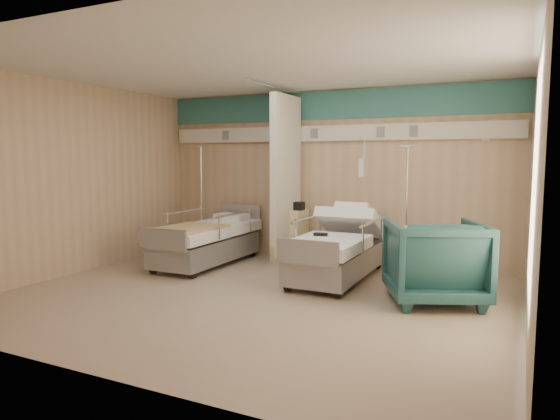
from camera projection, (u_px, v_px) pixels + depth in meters
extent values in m
cube|color=gray|center=(255.00, 297.00, 6.14)|extent=(6.00, 5.00, 0.00)
cube|color=tan|center=(328.00, 176.00, 8.23)|extent=(6.00, 0.04, 2.80)
cube|color=tan|center=(94.00, 199.00, 3.76)|extent=(6.00, 0.04, 2.80)
cube|color=tan|center=(75.00, 179.00, 7.30)|extent=(0.04, 5.00, 2.80)
cube|color=tan|center=(533.00, 191.00, 4.68)|extent=(0.04, 5.00, 2.80)
cube|color=silver|center=(254.00, 64.00, 5.84)|extent=(6.00, 5.00, 0.04)
cube|color=#307170|center=(328.00, 105.00, 8.09)|extent=(6.00, 0.04, 0.45)
cube|color=beige|center=(327.00, 133.00, 8.11)|extent=(5.88, 0.08, 0.25)
cylinder|color=silver|center=(276.00, 87.00, 7.49)|extent=(0.03, 1.80, 0.03)
cube|color=beige|center=(286.00, 170.00, 7.94)|extent=(0.12, 0.90, 2.35)
cube|color=#F4E098|center=(290.00, 235.00, 8.30)|extent=(0.50, 0.48, 0.85)
imported|color=#1B4444|center=(434.00, 261.00, 5.87)|extent=(1.41, 1.42, 0.99)
cube|color=silver|center=(437.00, 217.00, 5.81)|extent=(0.81, 0.77, 0.07)
cylinder|color=silver|center=(404.00, 273.00, 7.34)|extent=(0.34, 0.34, 0.03)
cylinder|color=silver|center=(406.00, 211.00, 7.24)|extent=(0.03, 0.03, 1.87)
cylinder|color=silver|center=(408.00, 146.00, 7.14)|extent=(0.22, 0.03, 0.03)
cylinder|color=silver|center=(202.00, 250.00, 9.12)|extent=(0.34, 0.34, 0.03)
cylinder|color=silver|center=(201.00, 199.00, 9.02)|extent=(0.03, 0.03, 1.90)
cylinder|color=silver|center=(201.00, 147.00, 8.92)|extent=(0.23, 0.03, 0.03)
cube|color=black|center=(321.00, 234.00, 6.89)|extent=(0.20, 0.12, 0.04)
cube|color=tan|center=(189.00, 228.00, 7.52)|extent=(0.88, 1.08, 0.04)
cube|color=black|center=(296.00, 206.00, 8.17)|extent=(0.26, 0.18, 0.13)
cylinder|color=white|center=(284.00, 205.00, 8.38)|extent=(0.11, 0.11, 0.14)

